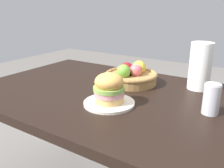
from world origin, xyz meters
TOP-DOWN VIEW (x-y plane):
  - dining_table at (0.00, 0.00)m, footprint 1.40×0.90m
  - plate at (0.07, -0.13)m, footprint 0.22×0.22m
  - sandwich at (0.07, -0.13)m, footprint 0.14×0.14m
  - soda_can at (0.47, 0.01)m, footprint 0.07×0.07m
  - fruit_basket at (0.01, 0.19)m, footprint 0.29×0.29m
  - paper_towel_roll at (0.35, 0.29)m, footprint 0.11×0.11m

SIDE VIEW (x-z plane):
  - dining_table at x=0.00m, z-range 0.27..1.02m
  - plate at x=0.07m, z-range 0.75..0.76m
  - fruit_basket at x=0.01m, z-range 0.73..0.85m
  - soda_can at x=0.47m, z-range 0.75..0.88m
  - sandwich at x=0.07m, z-range 0.76..0.89m
  - paper_towel_roll at x=0.35m, z-range 0.75..0.99m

